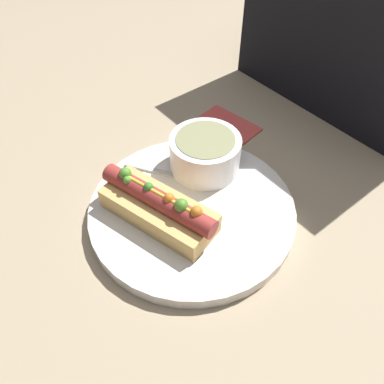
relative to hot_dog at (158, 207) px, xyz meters
name	(u,v)px	position (x,y,z in m)	size (l,w,h in m)	color
ground_plane	(192,214)	(0.01, 0.05, -0.04)	(4.00, 4.00, 0.00)	tan
dinner_plate	(192,210)	(0.01, 0.05, -0.03)	(0.29, 0.29, 0.02)	white
hot_dog	(158,207)	(0.00, 0.00, 0.00)	(0.17, 0.10, 0.06)	#DBAD60
soup_bowl	(205,152)	(-0.04, 0.11, 0.01)	(0.11, 0.11, 0.06)	white
spoon	(193,179)	(-0.03, 0.08, -0.02)	(0.14, 0.10, 0.01)	#B7B7BC
napkin	(229,123)	(-0.11, 0.23, -0.04)	(0.12, 0.08, 0.01)	#E04C47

